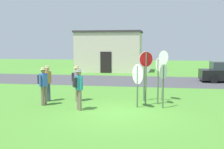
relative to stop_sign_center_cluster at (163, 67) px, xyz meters
name	(u,v)px	position (x,y,z in m)	size (l,w,h in m)	color
ground_plane	(119,113)	(-1.77, -2.98, -1.68)	(80.00, 80.00, 0.00)	#47842D
street_asphalt	(138,81)	(-1.77, 7.42, -1.67)	(60.00, 6.40, 0.01)	#424247
building_background	(109,51)	(-5.36, 14.79, 0.42)	(6.80, 3.84, 4.19)	beige
stop_sign_center_cluster	(163,67)	(0.00, 0.00, 0.00)	(0.48, 0.59, 2.47)	#51664C
stop_sign_low_front	(144,73)	(-0.92, -0.23, -0.32)	(0.63, 0.30, 2.01)	#51664C
stop_sign_rear_left	(158,74)	(-0.24, -0.93, -0.25)	(0.25, 0.57, 2.15)	#51664C
stop_sign_rear_right	(163,79)	(-0.03, -1.72, -0.39)	(0.36, 0.55, 1.92)	#51664C
stop_sign_leaning_right	(138,78)	(-1.13, -1.76, -0.38)	(0.52, 0.72, 1.91)	#51664C
stop_sign_far_back	(146,69)	(-0.79, -1.25, -0.01)	(0.61, 0.41, 2.46)	#51664C
person_with_sunhat	(79,86)	(-3.53, -2.69, -0.67)	(0.46, 0.49, 1.74)	#7A6B56
person_in_blue	(77,81)	(-4.18, -0.83, -0.67)	(0.41, 0.57, 1.74)	#7A6B56
person_near_signs	(48,81)	(-5.56, -1.10, -0.69)	(0.32, 0.57, 1.74)	#4C5670
person_on_left	(43,83)	(-5.39, -2.02, -0.67)	(0.42, 0.56, 1.74)	#7A6B56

